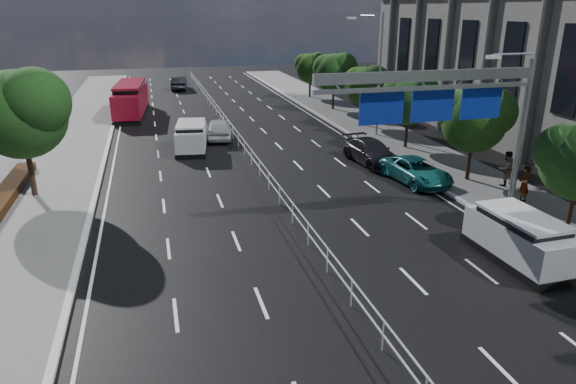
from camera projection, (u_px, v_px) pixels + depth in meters
name	position (u px, v px, depth m)	size (l,w,h in m)	color
median_fence	(246.00, 150.00, 33.53)	(0.05, 85.00, 1.02)	silver
overhead_gantry	(450.00, 98.00, 22.14)	(10.24, 0.38, 7.45)	gray
streetlight_far	(376.00, 67.00, 37.70)	(2.78, 2.40, 9.00)	gray
civic_hall	(570.00, 53.00, 36.92)	(14.40, 36.00, 14.35)	slate
near_tree_back	(21.00, 109.00, 25.12)	(4.84, 4.51, 6.69)	black
far_tree_d	(475.00, 117.00, 27.91)	(3.85, 3.59, 5.34)	black
far_tree_e	(410.00, 98.00, 34.77)	(3.63, 3.38, 5.13)	black
far_tree_f	(366.00, 84.00, 41.62)	(3.52, 3.28, 5.02)	black
far_tree_g	(334.00, 71.00, 48.35)	(3.96, 3.69, 5.45)	black
far_tree_h	(311.00, 66.00, 55.29)	(3.41, 3.18, 4.91)	black
white_minivan	(191.00, 137.00, 35.13)	(2.56, 4.76, 1.97)	black
red_bus	(131.00, 98.00, 46.78)	(3.15, 10.05, 2.96)	black
near_car_silver	(219.00, 128.00, 38.50)	(1.84, 4.57, 1.56)	#B3B7BB
near_car_dark	(179.00, 83.00, 62.13)	(1.66, 4.77, 1.57)	black
silver_minivan	(520.00, 238.00, 19.68)	(2.06, 4.64, 1.91)	black
parked_car_teal	(416.00, 171.00, 28.79)	(2.24, 4.85, 1.35)	#166163
parked_car_dark	(371.00, 152.00, 32.39)	(2.05, 5.05, 1.46)	black
pedestrian_a	(524.00, 184.00, 25.34)	(0.68, 0.45, 1.88)	gray
pedestrian_b	(506.00, 168.00, 27.75)	(0.93, 0.73, 1.92)	gray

